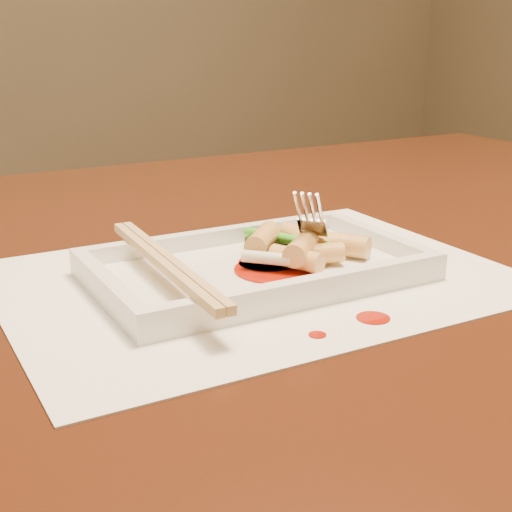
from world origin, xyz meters
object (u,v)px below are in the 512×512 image
table (253,342)px  placemat (256,278)px  chopstick_a (160,263)px  plate_base (256,272)px  fork (318,166)px

table → placemat: placemat is taller
chopstick_a → plate_base: bearing=0.0°
placemat → plate_base: 0.00m
plate_base → table: bearing=62.6°
placemat → fork: size_ratio=2.86×
placemat → chopstick_a: chopstick_a is taller
plate_base → chopstick_a: 0.08m
placemat → plate_base: (-0.00, 0.00, 0.00)m
table → plate_base: plate_base is taller
table → plate_base: 0.14m
chopstick_a → fork: size_ratio=1.59×
placemat → fork: (0.07, 0.02, 0.08)m
fork → table: bearing=111.2°
placemat → table: bearing=62.6°
placemat → fork: 0.11m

